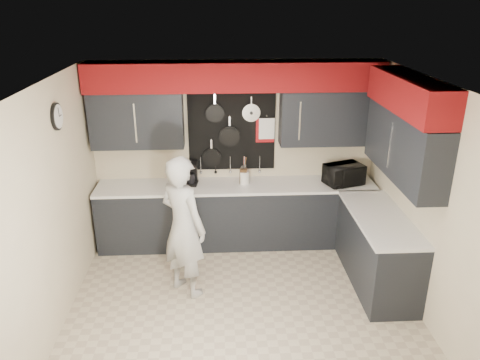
{
  "coord_description": "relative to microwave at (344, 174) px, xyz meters",
  "views": [
    {
      "loc": [
        -0.27,
        -4.61,
        3.4
      ],
      "look_at": [
        0.0,
        0.5,
        1.36
      ],
      "focal_mm": 35.0,
      "sensor_mm": 36.0,
      "label": 1
    }
  ],
  "objects": [
    {
      "name": "right_wall_assembly",
      "position": [
        0.35,
        -1.13,
        0.88
      ],
      "size": [
        0.36,
        3.5,
        2.6
      ],
      "color": "beige",
      "rests_on": "ground"
    },
    {
      "name": "knife_block",
      "position": [
        -1.4,
        0.09,
        -0.03
      ],
      "size": [
        0.11,
        0.11,
        0.22
      ],
      "primitive_type": "cube",
      "rotation": [
        0.0,
        0.0,
        -0.18
      ],
      "color": "#3D2613",
      "rests_on": "base_cabinets"
    },
    {
      "name": "base_cabinets",
      "position": [
        -1.01,
        -0.26,
        -0.6
      ],
      "size": [
        3.95,
        2.2,
        0.92
      ],
      "color": "black",
      "rests_on": "ground"
    },
    {
      "name": "utensil_crock",
      "position": [
        -1.39,
        0.09,
        -0.05
      ],
      "size": [
        0.14,
        0.14,
        0.18
      ],
      "primitive_type": "cylinder",
      "color": "silver",
      "rests_on": "base_cabinets"
    },
    {
      "name": "coffee_maker",
      "position": [
        -2.13,
        0.12,
        0.03
      ],
      "size": [
        0.2,
        0.24,
        0.33
      ],
      "rotation": [
        0.0,
        0.0,
        -0.13
      ],
      "color": "black",
      "rests_on": "base_cabinets"
    },
    {
      "name": "back_wall_assembly",
      "position": [
        -1.49,
        0.21,
        0.95
      ],
      "size": [
        4.0,
        0.36,
        2.6
      ],
      "color": "beige",
      "rests_on": "ground"
    },
    {
      "name": "person",
      "position": [
        -2.17,
        -1.11,
        -0.19
      ],
      "size": [
        0.75,
        0.74,
        1.74
      ],
      "primitive_type": "imported",
      "rotation": [
        0.0,
        0.0,
        2.41
      ],
      "color": "#A0A09E",
      "rests_on": "ground"
    },
    {
      "name": "ground",
      "position": [
        -1.5,
        -1.39,
        -1.06
      ],
      "size": [
        4.0,
        4.0,
        0.0
      ],
      "primitive_type": "plane",
      "color": "#B9AC90",
      "rests_on": "ground"
    },
    {
      "name": "microwave",
      "position": [
        0.0,
        0.0,
        0.0
      ],
      "size": [
        0.6,
        0.5,
        0.28
      ],
      "primitive_type": "imported",
      "rotation": [
        0.0,
        0.0,
        0.34
      ],
      "color": "black",
      "rests_on": "base_cabinets"
    },
    {
      "name": "left_wall_assembly",
      "position": [
        -3.49,
        -1.37,
        0.27
      ],
      "size": [
        0.05,
        3.5,
        2.6
      ],
      "color": "beige",
      "rests_on": "ground"
    }
  ]
}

